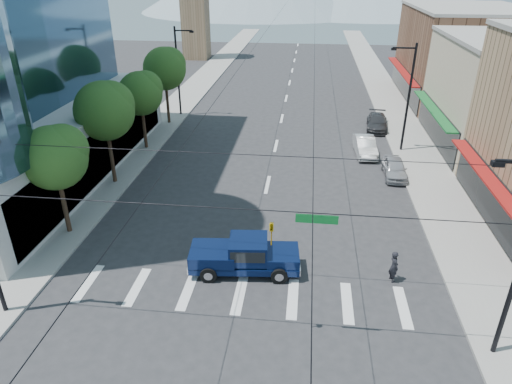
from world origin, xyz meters
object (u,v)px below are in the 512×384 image
at_px(pickup_truck, 244,255).
at_px(pedestrian, 394,266).
at_px(parked_car_near, 395,168).
at_px(parked_car_far, 377,122).
at_px(parked_car_mid, 365,146).

distance_m(pickup_truck, pedestrian, 7.62).
distance_m(parked_car_near, parked_car_far, 11.13).
height_order(pedestrian, parked_car_mid, pedestrian).
distance_m(pickup_truck, parked_car_far, 26.08).
xyz_separation_m(pickup_truck, parked_car_near, (9.64, 13.10, -0.32)).
bearing_deg(parked_car_near, pedestrian, -98.16).
bearing_deg(pickup_truck, parked_car_near, 48.30).
bearing_deg(pedestrian, parked_car_far, -21.66).
xyz_separation_m(pickup_truck, parked_car_mid, (7.84, 17.43, -0.27)).
relative_size(pickup_truck, parked_car_mid, 1.32).
relative_size(pedestrian, parked_car_mid, 0.39).
distance_m(pickup_truck, parked_car_mid, 19.11).
xyz_separation_m(pedestrian, parked_car_mid, (0.23, 17.36, -0.13)).
xyz_separation_m(pickup_truck, parked_car_far, (9.64, 24.23, -0.32)).
distance_m(pickup_truck, parked_car_near, 16.27).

